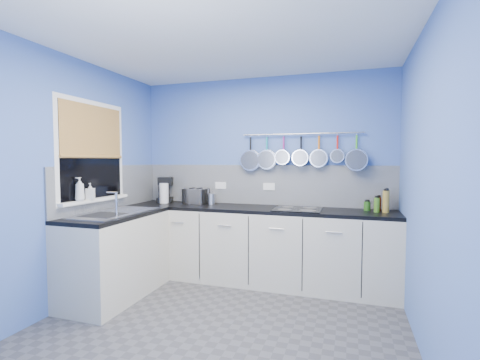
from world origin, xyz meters
The scene contains 40 objects.
floor centered at (0.00, 0.00, -0.01)m, with size 3.20×3.00×0.02m, color #47474C.
ceiling centered at (0.00, 0.00, 2.51)m, with size 3.20×3.00×0.02m, color white.
wall_back centered at (0.00, 1.51, 1.25)m, with size 3.20×0.02×2.50m, color #496AB9.
wall_front centered at (0.00, -1.51, 1.25)m, with size 3.20×0.02×2.50m, color #496AB9.
wall_left centered at (-1.61, 0.00, 1.25)m, with size 0.02×3.00×2.50m, color #496AB9.
wall_right centered at (1.61, 0.00, 1.25)m, with size 0.02×3.00×2.50m, color #496AB9.
backsplash_back centered at (0.00, 1.49, 1.15)m, with size 3.20×0.02×0.50m, color #9C9DA0.
backsplash_left centered at (-1.59, 0.60, 1.15)m, with size 0.02×1.80×0.50m, color #9C9DA0.
cabinet_run_back centered at (0.00, 1.20, 0.43)m, with size 3.20×0.60×0.86m, color beige.
worktop_back centered at (0.00, 1.20, 0.88)m, with size 3.20×0.60×0.04m, color black.
cabinet_run_left centered at (-1.30, 0.30, 0.43)m, with size 0.60×1.20×0.86m, color beige.
worktop_left centered at (-1.30, 0.30, 0.88)m, with size 0.60×1.20×0.04m, color black.
window_frame centered at (-1.58, 0.30, 1.55)m, with size 0.01×1.00×1.10m, color white.
window_glass centered at (-1.57, 0.30, 1.55)m, with size 0.01×0.90×1.00m, color black.
bamboo_blind centered at (-1.56, 0.30, 1.77)m, with size 0.01×0.90×0.55m, color tan.
window_sill centered at (-1.55, 0.30, 1.04)m, with size 0.10×0.98×0.03m, color white.
sink_unit centered at (-1.30, 0.30, 0.90)m, with size 0.50×0.95×0.01m, color silver.
mixer_tap centered at (-1.14, 0.12, 1.03)m, with size 0.12×0.08×0.26m, color silver, non-canonical shape.
socket_left centered at (-0.55, 1.48, 1.13)m, with size 0.15×0.01×0.09m, color white.
socket_right centered at (0.10, 1.48, 1.13)m, with size 0.15×0.01×0.09m, color white.
pot_rail centered at (0.50, 1.45, 1.78)m, with size 0.02×0.02×1.45m, color silver.
soap_bottle_a centered at (-1.53, 0.06, 1.17)m, with size 0.09×0.09×0.24m, color white.
soap_bottle_b centered at (-1.53, 0.20, 1.14)m, with size 0.08×0.08×0.17m, color white.
paper_towel centered at (-1.25, 1.22, 1.03)m, with size 0.12×0.12×0.26m, color white.
coffee_maker centered at (-1.29, 1.31, 1.07)m, with size 0.19×0.21×0.33m, color black, non-canonical shape.
toaster centered at (-0.84, 1.33, 1.00)m, with size 0.30×0.17×0.19m, color silver.
canister centered at (-0.62, 1.31, 0.97)m, with size 0.09×0.09×0.13m, color silver.
hob centered at (0.51, 1.14, 0.91)m, with size 0.53×0.47×0.01m, color black.
pan_0 centered at (-0.13, 1.44, 1.56)m, with size 0.26×0.06×0.45m, color silver, non-canonical shape.
pan_1 centered at (0.08, 1.44, 1.56)m, with size 0.24×0.06×0.43m, color silver, non-canonical shape.
pan_2 centered at (0.29, 1.44, 1.59)m, with size 0.18×0.12×0.37m, color silver, non-canonical shape.
pan_3 centered at (0.50, 1.44, 1.59)m, with size 0.20×0.11×0.39m, color silver, non-canonical shape.
pan_4 centered at (0.71, 1.44, 1.58)m, with size 0.21×0.07×0.40m, color silver, non-canonical shape.
pan_5 centered at (0.92, 1.44, 1.61)m, with size 0.16×0.05×0.35m, color silver, non-canonical shape.
pan_6 centered at (1.14, 1.44, 1.56)m, with size 0.25×0.13×0.44m, color silver, non-canonical shape.
condiment_0 centered at (1.46, 1.31, 1.02)m, with size 0.05×0.05×0.24m, color #8C5914.
condiment_1 centered at (1.38, 1.32, 0.98)m, with size 0.05×0.05×0.16m, color #4C190C.
condiment_2 centered at (1.26, 1.32, 0.95)m, with size 0.07×0.07×0.10m, color #265919.
condiment_3 centered at (1.44, 1.22, 1.02)m, with size 0.07×0.07×0.23m, color olive.
condiment_4 centered at (1.35, 1.22, 0.98)m, with size 0.06×0.06×0.16m, color #3F721E.
Camera 1 is at (1.07, -2.73, 1.46)m, focal length 25.64 mm.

